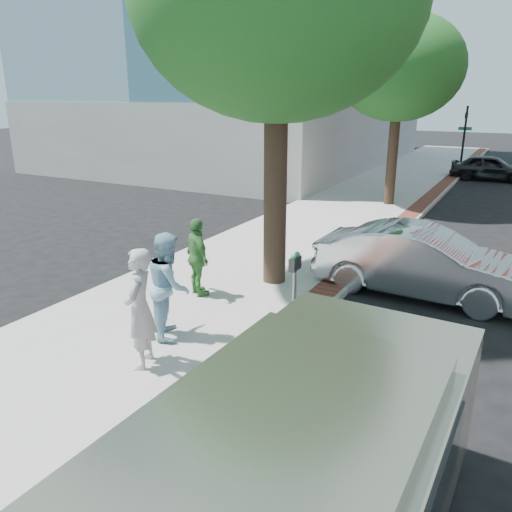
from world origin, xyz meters
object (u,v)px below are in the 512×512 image
Objects in this scene: sedan_silver at (422,262)px; bg_car at (490,168)px; person_green at (198,257)px; van at (290,502)px; parking_meter at (295,275)px; person_officer at (169,285)px; person_gray at (140,309)px.

bg_car is at bearing 2.10° from sedan_silver.
person_green is 5.00m from sedan_silver.
parking_meter is at bearing 115.86° from van.
person_officer is at bearing 140.54° from van.
person_gray is at bearing -123.09° from parking_meter.
person_green is at bearing -14.83° from person_officer.
sedan_silver is at bearing 62.04° from parking_meter.
person_green is 21.35m from bg_car.
parking_meter reaches higher than sedan_silver.
person_green is 0.30× the size of van.
sedan_silver is (4.19, 2.70, -0.23)m from person_green.
person_gray reaches higher than sedan_silver.
van is at bearing 179.85° from bg_car.
person_officer is at bearing -144.67° from parking_meter.
person_gray reaches higher than bg_car.
person_officer is (-1.86, -1.32, -0.09)m from parking_meter.
person_officer is (-0.28, 1.10, -0.02)m from person_gray.
person_officer is 23.01m from bg_car.
person_officer is 1.12× the size of person_green.
person_gray is 0.50× the size of bg_car.
sedan_silver reaches higher than bg_car.
parking_meter is 0.26× the size of van.
person_officer is 5.34m from van.
van is at bearing 164.25° from person_green.
person_gray is 24.06m from bg_car.
van is at bearing -166.00° from person_officer.
sedan_silver is at bearing -72.99° from person_officer.
sedan_silver is at bearing -114.22° from person_green.
sedan_silver is at bearing 178.87° from bg_car.
person_gray is 1.03× the size of person_officer.
parking_meter is 2.88m from person_gray.
parking_meter is 0.37× the size of bg_car.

